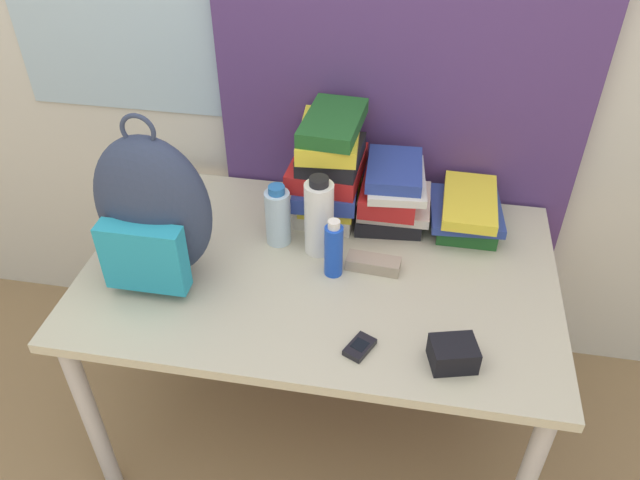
{
  "coord_description": "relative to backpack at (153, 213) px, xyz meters",
  "views": [
    {
      "loc": [
        0.23,
        -0.9,
        1.85
      ],
      "look_at": [
        0.0,
        0.41,
        0.8
      ],
      "focal_mm": 35.0,
      "sensor_mm": 36.0,
      "label": 1
    }
  ],
  "objects": [
    {
      "name": "book_stack_center",
      "position": [
        0.6,
        0.36,
        -0.11
      ],
      "size": [
        0.23,
        0.27,
        0.2
      ],
      "color": "black",
      "rests_on": "desk"
    },
    {
      "name": "sunscreen_bottle",
      "position": [
        0.47,
        0.08,
        -0.12
      ],
      "size": [
        0.05,
        0.05,
        0.18
      ],
      "color": "blue",
      "rests_on": "desk"
    },
    {
      "name": "backpack",
      "position": [
        0.0,
        0.0,
        0.0
      ],
      "size": [
        0.31,
        0.22,
        0.48
      ],
      "color": "#2D3851",
      "rests_on": "desk"
    },
    {
      "name": "wall_back",
      "position": [
        0.42,
        0.59,
        0.35
      ],
      "size": [
        6.0,
        0.06,
        2.5
      ],
      "color": "beige",
      "rests_on": "ground_plane"
    },
    {
      "name": "camera_pouch",
      "position": [
        0.8,
        -0.19,
        -0.17
      ],
      "size": [
        0.13,
        0.11,
        0.06
      ],
      "color": "black",
      "rests_on": "desk"
    },
    {
      "name": "book_stack_right",
      "position": [
        0.83,
        0.36,
        -0.15
      ],
      "size": [
        0.23,
        0.28,
        0.11
      ],
      "color": "#1E5623",
      "rests_on": "desk"
    },
    {
      "name": "book_stack_left",
      "position": [
        0.41,
        0.36,
        -0.03
      ],
      "size": [
        0.22,
        0.29,
        0.34
      ],
      "color": "silver",
      "rests_on": "desk"
    },
    {
      "name": "cell_phone",
      "position": [
        0.58,
        -0.19,
        -0.2
      ],
      "size": [
        0.08,
        0.09,
        0.02
      ],
      "color": "black",
      "rests_on": "desk"
    },
    {
      "name": "curtain_blue",
      "position": [
        0.59,
        0.54,
        0.35
      ],
      "size": [
        1.12,
        0.04,
        2.5
      ],
      "color": "#4C336B",
      "rests_on": "ground_plane"
    },
    {
      "name": "desk",
      "position": [
        0.43,
        0.09,
        -0.28
      ],
      "size": [
        1.32,
        0.82,
        0.7
      ],
      "color": "#B7B299",
      "rests_on": "ground_plane"
    },
    {
      "name": "water_bottle",
      "position": [
        0.28,
        0.19,
        -0.11
      ],
      "size": [
        0.07,
        0.07,
        0.19
      ],
      "color": "silver",
      "rests_on": "desk"
    },
    {
      "name": "sunglasses_case",
      "position": [
        0.57,
        0.12,
        -0.19
      ],
      "size": [
        0.15,
        0.07,
        0.04
      ],
      "color": "gray",
      "rests_on": "desk"
    },
    {
      "name": "sports_bottle",
      "position": [
        0.41,
        0.17,
        -0.09
      ],
      "size": [
        0.08,
        0.08,
        0.25
      ],
      "color": "white",
      "rests_on": "desk"
    }
  ]
}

